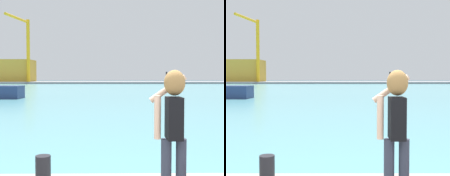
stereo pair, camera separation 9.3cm
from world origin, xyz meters
The scene contains 7 objects.
ground_plane centered at (0.00, 50.00, 0.00)m, with size 220.00×220.00×0.00m, color #334751.
harbor_water centered at (0.00, 52.00, 0.01)m, with size 140.00×100.00×0.02m, color #599EA8.
far_shore_dock centered at (0.00, 92.00, 0.25)m, with size 140.00×20.00×0.50m, color gray.
person_photographer centered at (0.26, 0.89, 1.56)m, with size 0.53×0.55×1.74m.
harbor_bollard centered at (-1.63, 1.59, 0.71)m, with size 0.24×0.24×0.42m, color black.
warehouse_left centered at (-30.12, 92.80, 3.86)m, with size 12.04×9.44×6.70m, color gold.
port_crane centered at (-24.51, 86.10, 11.77)m, with size 3.24×13.32×18.23m.
Camera 1 is at (-0.61, -3.17, 2.15)m, focal length 49.25 mm.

